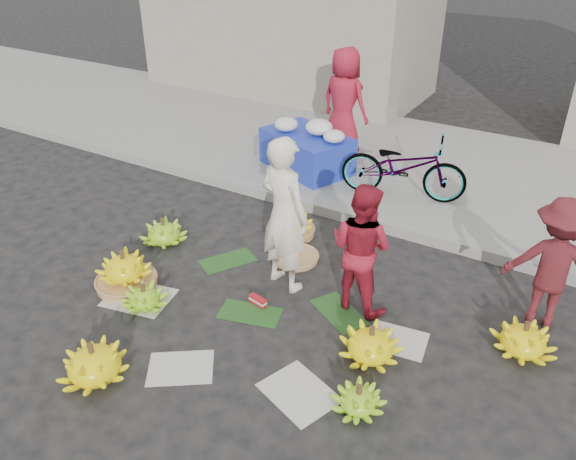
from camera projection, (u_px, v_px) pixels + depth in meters
The scene contains 22 objects.
ground at pixel (268, 306), 6.02m from camera, with size 80.00×80.00×0.00m, color black.
curb at pixel (355, 216), 7.62m from camera, with size 40.00×0.25×0.15m, color gray.
sidewalk at pixel (410, 164), 9.19m from camera, with size 40.00×4.00×0.12m, color gray.
newspaper_scatter at pixel (224, 350), 5.43m from camera, with size 3.20×1.80×0.00m, color beige, non-canonical shape.
banana_leaves at pixel (270, 294), 6.22m from camera, with size 2.00×1.00×0.00m, color #194316, non-canonical shape.
banana_bunch_0 at pixel (125, 271), 6.26m from camera, with size 0.77×0.77×0.46m.
banana_bunch_1 at pixel (144, 297), 5.96m from camera, with size 0.53×0.53×0.29m.
banana_bunch_2 at pixel (94, 363), 5.02m from camera, with size 0.72×0.72×0.41m.
banana_bunch_3 at pixel (358, 400), 4.73m from camera, with size 0.42×0.42×0.28m.
banana_bunch_4 at pixel (371, 344), 5.26m from camera, with size 0.68×0.68×0.38m.
banana_bunch_5 at pixel (523, 339), 5.33m from camera, with size 0.73×0.73×0.37m.
banana_bunch_6 at pixel (164, 232), 7.08m from camera, with size 0.70×0.70×0.35m.
banana_bunch_7 at pixel (291, 222), 7.25m from camera, with size 0.62×0.62×0.43m.
basket_spare at pixel (295, 257), 6.80m from camera, with size 0.55×0.55×0.06m, color #A67446.
incense_stack at pixel (258, 301), 6.03m from camera, with size 0.21×0.07×0.09m, color red.
vendor_cream at pixel (284, 215), 5.96m from camera, with size 0.64×0.42×1.76m, color white.
vendor_red at pixel (361, 248), 5.70m from camera, with size 0.69×0.54×1.42m, color #B21B2C.
man_striped at pixel (554, 265), 5.44m from camera, with size 0.92×0.53×1.42m, color maroon.
flower_table at pixel (307, 149), 8.73m from camera, with size 1.59×1.31×0.80m.
grey_bucket at pixel (263, 146), 9.30m from camera, with size 0.28×0.28×0.32m, color slate.
flower_vendor at pixel (344, 101), 9.08m from camera, with size 0.84×0.55×1.72m, color #B21B2C.
bicycle at pixel (404, 167), 7.81m from camera, with size 1.74×0.61×0.92m, color gray.
Camera 1 is at (2.65, -4.01, 3.73)m, focal length 35.00 mm.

